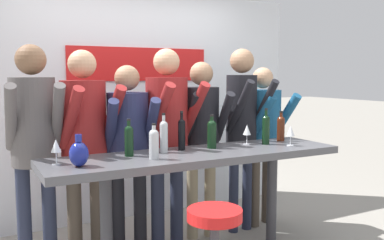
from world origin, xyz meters
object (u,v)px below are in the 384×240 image
at_px(wine_bottle_4, 281,127).
at_px(wine_glass_2, 247,130).
at_px(wine_bottle_3, 129,139).
at_px(wine_bottle_0, 212,133).
at_px(wine_bottle_6, 266,128).
at_px(person_center_right, 202,129).
at_px(wine_bottle_2, 182,133).
at_px(person_right, 242,117).
at_px(wine_bottle_5, 164,135).
at_px(person_far_right, 263,129).
at_px(person_center_left, 128,139).
at_px(wine_glass_1, 56,147).
at_px(wine_bottle_1, 154,143).
at_px(decorative_vase, 79,154).
at_px(person_center, 168,126).
at_px(person_left, 84,132).
at_px(person_far_left, 34,132).
at_px(wine_glass_0, 291,132).
at_px(tasting_table, 197,170).

bearing_deg(wine_bottle_4, wine_glass_2, -177.16).
bearing_deg(wine_bottle_3, wine_bottle_4, 1.83).
bearing_deg(wine_bottle_0, wine_bottle_6, -5.66).
relative_size(person_center_right, wine_bottle_2, 5.31).
bearing_deg(person_right, wine_glass_2, -120.93).
bearing_deg(wine_bottle_2, wine_bottle_5, -167.81).
relative_size(person_far_right, wine_glass_2, 9.37).
distance_m(person_center_left, person_center_right, 0.75).
height_order(wine_bottle_4, wine_glass_1, wine_bottle_4).
bearing_deg(wine_bottle_1, person_center_right, 41.09).
relative_size(person_center_right, wine_glass_1, 9.63).
bearing_deg(person_center_left, wine_bottle_2, -41.66).
bearing_deg(decorative_vase, person_center, 33.35).
relative_size(person_left, wine_bottle_5, 5.69).
xyz_separation_m(person_far_right, wine_bottle_0, (-0.91, -0.50, 0.08)).
height_order(person_center, wine_glass_2, person_center).
distance_m(person_far_left, person_far_right, 2.27).
bearing_deg(wine_glass_0, person_far_left, 161.48).
distance_m(person_center_left, person_right, 1.20).
xyz_separation_m(wine_bottle_3, wine_glass_2, (1.10, 0.03, -0.01)).
distance_m(wine_glass_0, wine_glass_1, 1.95).
height_order(person_left, person_center_left, person_left).
height_order(wine_bottle_2, wine_bottle_6, same).
bearing_deg(tasting_table, wine_glass_1, 177.40).
xyz_separation_m(tasting_table, person_right, (0.80, 0.55, 0.34)).
height_order(wine_glass_0, decorative_vase, decorative_vase).
height_order(person_far_right, wine_bottle_3, person_far_right).
xyz_separation_m(person_right, person_far_right, (0.30, 0.06, -0.15)).
bearing_deg(decorative_vase, person_center_right, 27.08).
relative_size(wine_bottle_2, wine_bottle_4, 1.15).
height_order(person_right, wine_bottle_0, person_right).
bearing_deg(decorative_vase, person_right, 20.08).
distance_m(person_center_left, wine_bottle_5, 0.45).
height_order(wine_bottle_1, wine_bottle_6, wine_bottle_6).
bearing_deg(person_center, person_right, -6.68).
distance_m(person_left, wine_glass_2, 1.40).
height_order(person_center_left, wine_glass_0, person_center_left).
relative_size(wine_bottle_4, decorative_vase, 1.27).
bearing_deg(wine_bottle_3, wine_bottle_2, 6.61).
distance_m(wine_bottle_4, wine_bottle_5, 1.20).
bearing_deg(wine_glass_0, wine_bottle_6, 129.80).
xyz_separation_m(person_center_left, wine_bottle_0, (0.58, -0.43, 0.07)).
xyz_separation_m(wine_bottle_0, wine_bottle_1, (-0.61, -0.21, -0.01)).
bearing_deg(wine_bottle_4, person_center, 159.21).
distance_m(person_center_right, wine_bottle_6, 0.64).
bearing_deg(wine_glass_0, decorative_vase, 179.54).
bearing_deg(wine_bottle_4, wine_bottle_0, -177.12).
bearing_deg(wine_glass_1, wine_glass_2, 2.78).
bearing_deg(wine_bottle_5, decorative_vase, -163.64).
height_order(person_center, wine_bottle_6, person_center).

